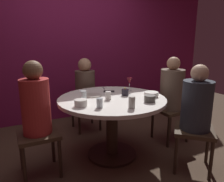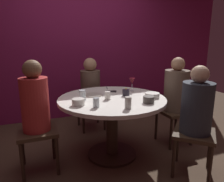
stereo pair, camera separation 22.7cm
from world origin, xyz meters
TOP-DOWN VIEW (x-y plane):
  - ground_plane at (0.00, 0.00)m, footprint 8.00×8.00m
  - back_wall at (0.00, 1.62)m, footprint 6.00×0.10m
  - dining_table at (0.00, 0.00)m, footprint 1.26×1.26m
  - seated_diner_left at (-0.85, 0.00)m, footprint 0.40×0.40m
  - seated_diner_back at (0.00, 0.91)m, footprint 0.40×0.40m
  - seated_diner_right at (0.92, 0.00)m, footprint 0.40×0.40m
  - seated_diner_front_right at (0.66, -0.66)m, footprint 0.57×0.57m
  - candle_holder at (0.19, 0.02)m, footprint 0.09×0.09m
  - wine_glass at (0.37, 0.22)m, footprint 0.08×0.08m
  - dinner_plate at (-0.17, 0.18)m, footprint 0.21×0.21m
  - cell_phone at (0.10, 0.29)m, footprint 0.16×0.12m
  - bowl_serving_large at (0.44, -0.17)m, footprint 0.17×0.17m
  - bowl_salad_center at (-0.44, -0.15)m, footprint 0.13×0.13m
  - bowl_small_white at (0.29, -0.34)m, footprint 0.12×0.12m
  - cup_near_candle at (-0.35, -0.00)m, footprint 0.07×0.07m
  - cup_by_left_diner at (-0.28, -0.28)m, footprint 0.06×0.06m
  - cup_by_right_diner at (-0.01, -0.44)m, footprint 0.07×0.07m
  - cup_center_front at (-0.07, -0.05)m, footprint 0.06×0.06m
  - fork_near_plate at (-0.23, 0.42)m, footprint 0.05×0.18m
  - knife_near_plate at (0.12, 0.50)m, footprint 0.07×0.18m

SIDE VIEW (x-z plane):
  - ground_plane at x=0.00m, z-range 0.00..0.00m
  - dining_table at x=0.00m, z-range 0.20..0.94m
  - seated_diner_back at x=0.00m, z-range 0.14..1.27m
  - seated_diner_front_right at x=0.66m, z-range 0.13..1.29m
  - seated_diner_right at x=0.92m, z-range 0.14..1.32m
  - seated_diner_left at x=-0.85m, z-range 0.13..1.34m
  - fork_near_plate at x=-0.23m, z-range 0.74..0.74m
  - knife_near_plate at x=0.12m, z-range 0.74..0.74m
  - cell_phone at x=0.10m, z-range 0.74..0.74m
  - dinner_plate at x=-0.17m, z-range 0.74..0.75m
  - bowl_serving_large at x=0.44m, z-range 0.74..0.79m
  - bowl_salad_center at x=-0.44m, z-range 0.74..0.81m
  - bowl_small_white at x=0.29m, z-range 0.74..0.81m
  - candle_holder at x=0.19m, z-range 0.73..0.82m
  - cup_center_front at x=-0.07m, z-range 0.74..0.83m
  - cup_by_left_diner at x=-0.28m, z-range 0.74..0.83m
  - cup_by_right_diner at x=-0.01m, z-range 0.74..0.86m
  - cup_near_candle at x=-0.35m, z-range 0.74..0.86m
  - wine_glass at x=0.37m, z-range 0.78..0.95m
  - back_wall at x=0.00m, z-range 0.00..2.60m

